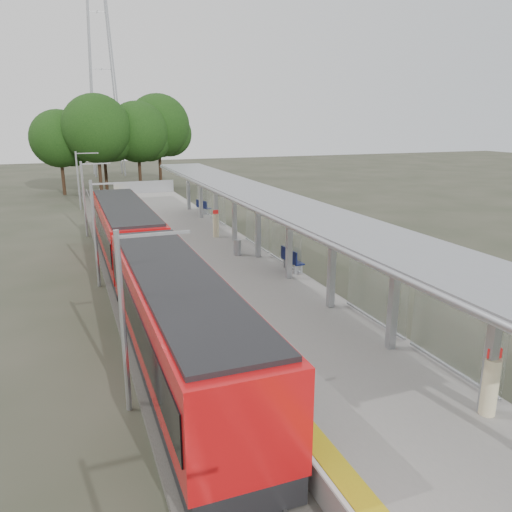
{
  "coord_description": "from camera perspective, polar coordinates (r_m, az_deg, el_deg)",
  "views": [
    {
      "loc": [
        -7.43,
        -6.4,
        8.24
      ],
      "look_at": [
        0.27,
        13.77,
        2.3
      ],
      "focal_mm": 35.0,
      "sensor_mm": 36.0,
      "label": 1
    }
  ],
  "objects": [
    {
      "name": "tree_cluster",
      "position": [
        60.85,
        -15.61,
        13.62
      ],
      "size": [
        18.22,
        11.97,
        11.25
      ],
      "color": "#382316",
      "rests_on": "ground"
    },
    {
      "name": "catenary_masts",
      "position": [
        25.98,
        -17.77,
        2.81
      ],
      "size": [
        2.08,
        48.16,
        5.4
      ],
      "color": "#9EA0A5",
      "rests_on": "ground"
    },
    {
      "name": "litter_bin",
      "position": [
        27.43,
        -2.16,
        1.0
      ],
      "size": [
        0.53,
        0.53,
        0.86
      ],
      "primitive_type": "cylinder",
      "rotation": [
        0.0,
        0.0,
        -0.3
      ],
      "color": "#9EA0A5",
      "rests_on": "platform"
    },
    {
      "name": "train",
      "position": [
        22.7,
        -12.67,
        -0.82
      ],
      "size": [
        2.74,
        27.6,
        3.62
      ],
      "color": "black",
      "rests_on": "ground"
    },
    {
      "name": "bench_far",
      "position": [
        39.99,
        -6.08,
        5.65
      ],
      "size": [
        0.91,
        1.57,
        1.03
      ],
      "rotation": [
        0.0,
        0.0,
        0.32
      ],
      "color": "#0D1543",
      "rests_on": "platform"
    },
    {
      "name": "bench_mid",
      "position": [
        24.6,
        4.02,
        -0.36
      ],
      "size": [
        0.57,
        1.64,
        1.11
      ],
      "rotation": [
        0.0,
        0.0,
        0.05
      ],
      "color": "#0D1543",
      "rests_on": "platform"
    },
    {
      "name": "info_pillar_far",
      "position": [
        31.7,
        -4.61,
        3.52
      ],
      "size": [
        0.39,
        0.39,
        1.73
      ],
      "rotation": [
        0.0,
        0.0,
        -0.09
      ],
      "color": "beige",
      "rests_on": "platform"
    },
    {
      "name": "pylon",
      "position": [
        80.38,
        -17.47,
        22.41
      ],
      "size": [
        8.0,
        4.0,
        38.0
      ],
      "primitive_type": null,
      "color": "#9EA0A5",
      "rests_on": "ground"
    },
    {
      "name": "end_fence",
      "position": [
        52.31,
        -12.67,
        7.71
      ],
      "size": [
        6.0,
        0.1,
        1.2
      ],
      "primitive_type": "cube",
      "color": "#9EA0A5",
      "rests_on": "platform"
    },
    {
      "name": "platform",
      "position": [
        28.5,
        -4.97,
        -0.44
      ],
      "size": [
        6.0,
        50.0,
        1.0
      ],
      "primitive_type": "cube",
      "color": "gray",
      "rests_on": "ground"
    },
    {
      "name": "canopy",
      "position": [
        24.66,
        0.91,
        5.95
      ],
      "size": [
        3.27,
        38.0,
        3.66
      ],
      "color": "#9EA0A5",
      "rests_on": "platform"
    },
    {
      "name": "tactile_strip",
      "position": [
        27.8,
        -10.05,
        0.07
      ],
      "size": [
        0.6,
        50.0,
        0.02
      ],
      "primitive_type": "cube",
      "color": "yellow",
      "rests_on": "platform"
    },
    {
      "name": "info_pillar_near",
      "position": [
        14.17,
        25.19,
        -13.29
      ],
      "size": [
        0.41,
        0.41,
        1.81
      ],
      "rotation": [
        0.0,
        0.0,
        -0.26
      ],
      "color": "beige",
      "rests_on": "platform"
    },
    {
      "name": "trackbed",
      "position": [
        27.77,
        -13.91,
        -2.08
      ],
      "size": [
        3.0,
        70.0,
        0.24
      ],
      "primitive_type": "cube",
      "color": "#59544C",
      "rests_on": "ground"
    }
  ]
}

